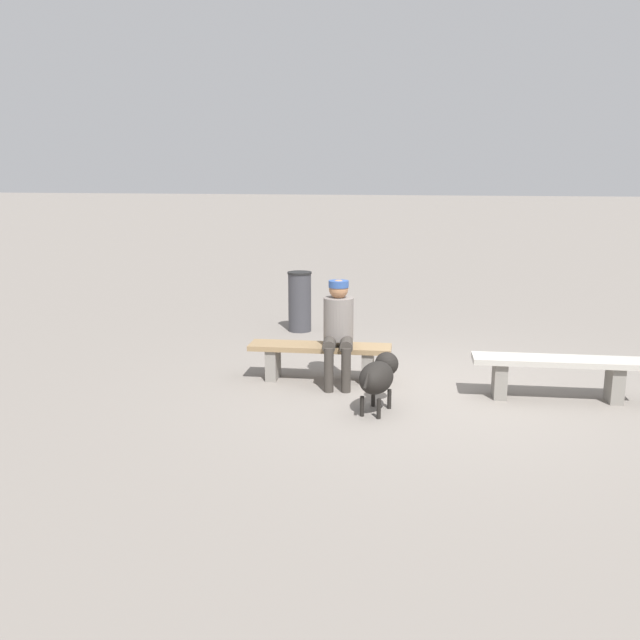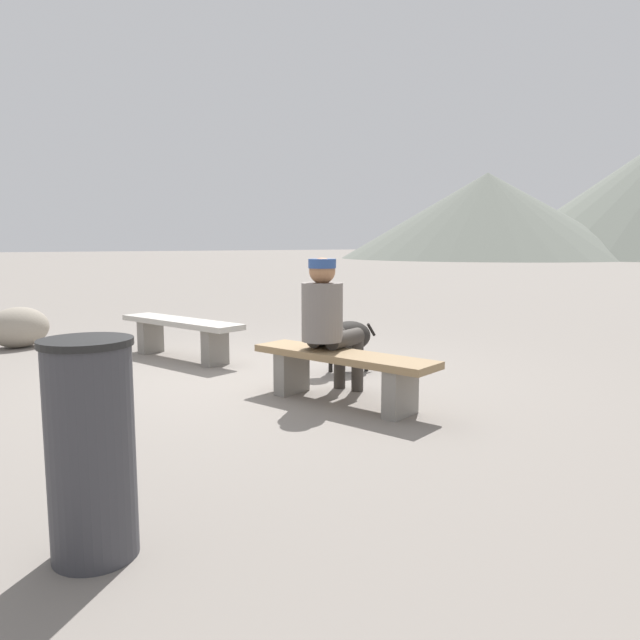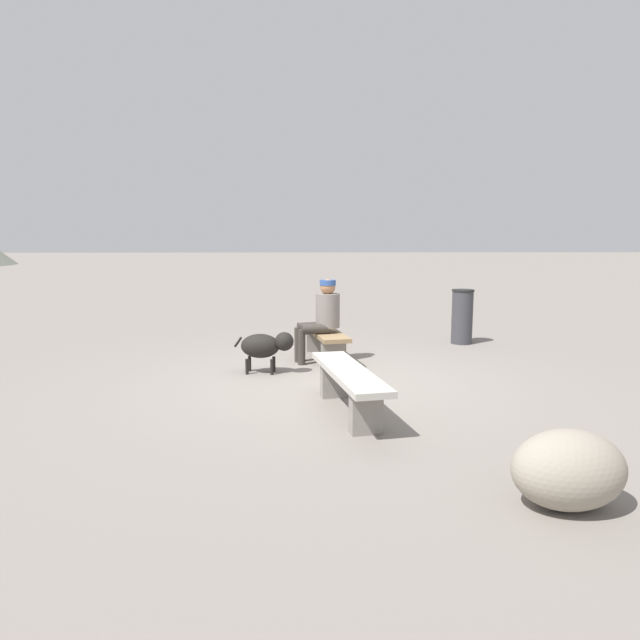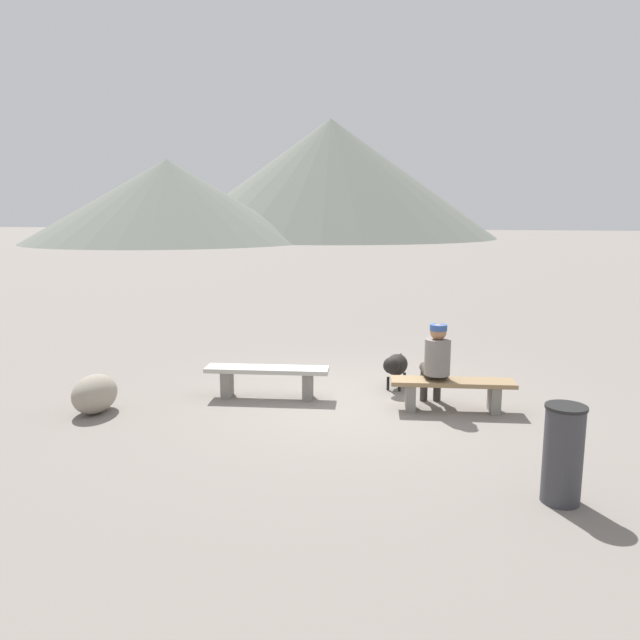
% 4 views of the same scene
% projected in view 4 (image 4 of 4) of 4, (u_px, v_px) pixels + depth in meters
% --- Properties ---
extents(ground, '(210.00, 210.00, 0.06)m').
position_uv_depth(ground, '(357.00, 404.00, 8.77)').
color(ground, gray).
extents(bench_left, '(1.87, 0.69, 0.47)m').
position_uv_depth(bench_left, '(267.00, 376.00, 8.91)').
color(bench_left, gray).
rests_on(bench_left, ground).
extents(bench_right, '(1.75, 0.68, 0.44)m').
position_uv_depth(bench_right, '(452.00, 389.00, 8.33)').
color(bench_right, gray).
rests_on(bench_right, ground).
extents(seated_person, '(0.45, 0.68, 1.23)m').
position_uv_depth(seated_person, '(436.00, 359.00, 8.36)').
color(seated_person, slate).
rests_on(seated_person, ground).
extents(dog, '(0.39, 0.82, 0.57)m').
position_uv_depth(dog, '(396.00, 365.00, 9.36)').
color(dog, black).
rests_on(dog, ground).
extents(trash_bin, '(0.39, 0.39, 0.96)m').
position_uv_depth(trash_bin, '(563.00, 454.00, 5.64)').
color(trash_bin, '#38383D').
rests_on(trash_bin, ground).
extents(boulder, '(0.58, 0.80, 0.53)m').
position_uv_depth(boulder, '(95.00, 394.00, 8.25)').
color(boulder, gray).
rests_on(boulder, ground).
extents(distant_peak_1, '(27.76, 27.76, 8.09)m').
position_uv_depth(distant_peak_1, '(168.00, 201.00, 59.10)').
color(distant_peak_1, slate).
rests_on(distant_peak_1, ground).
extents(distant_peak_2, '(39.16, 39.16, 13.95)m').
position_uv_depth(distant_peak_2, '(331.00, 179.00, 71.67)').
color(distant_peak_2, slate).
rests_on(distant_peak_2, ground).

